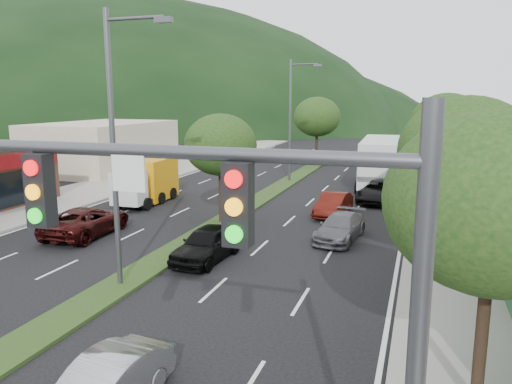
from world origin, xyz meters
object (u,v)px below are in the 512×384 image
(tree_r_c, at_px, (454,142))
(streetlight_mid, at_px, (293,115))
(car_queue_d, at_px, (379,191))
(box_truck, at_px, (149,182))
(car_queue_b, at_px, (340,227))
(car_queue_a, at_px, (207,244))
(car_queue_c, at_px, (333,205))
(tree_r_a, at_px, (494,203))
(tree_med_near, at_px, (221,145))
(motorhome, at_px, (380,161))
(suv_maroon, at_px, (87,221))
(tree_r_d, at_px, (447,124))
(streetlight_near, at_px, (117,138))
(tree_r_b, at_px, (466,153))
(tree_r_e, at_px, (442,121))
(tree_med_far, at_px, (317,117))
(traffic_signal, at_px, (289,288))

(tree_r_c, height_order, streetlight_mid, streetlight_mid)
(car_queue_d, bearing_deg, tree_r_c, -51.96)
(box_truck, bearing_deg, car_queue_b, 157.77)
(car_queue_a, xyz_separation_m, car_queue_c, (3.79, 10.00, -0.06))
(tree_r_a, relative_size, car_queue_b, 1.50)
(tree_med_near, xyz_separation_m, car_queue_c, (5.66, 3.83, -3.74))
(streetlight_mid, xyz_separation_m, car_queue_b, (6.66, -16.17, -4.94))
(car_queue_a, relative_size, car_queue_d, 0.84)
(car_queue_c, bearing_deg, motorhome, 86.90)
(suv_maroon, xyz_separation_m, motorhome, (13.04, 19.34, 1.27))
(suv_maroon, height_order, car_queue_c, suv_maroon)
(tree_r_d, bearing_deg, tree_r_c, -90.00)
(suv_maroon, bearing_deg, streetlight_near, 134.17)
(tree_r_d, relative_size, streetlight_near, 0.72)
(tree_r_c, distance_m, tree_med_near, 12.17)
(box_truck, bearing_deg, car_queue_c, 177.94)
(suv_maroon, bearing_deg, tree_r_d, -139.32)
(tree_r_b, xyz_separation_m, car_queue_d, (-4.09, 14.83, -4.32))
(tree_med_near, bearing_deg, car_queue_c, 34.11)
(tree_med_near, distance_m, car_queue_d, 12.43)
(car_queue_a, xyz_separation_m, box_truck, (-8.69, 9.89, 0.62))
(tree_r_b, xyz_separation_m, car_queue_b, (-5.14, 4.83, -4.39))
(tree_r_e, bearing_deg, tree_med_far, 161.57)
(car_queue_d, xyz_separation_m, box_truck, (-14.73, -5.11, 0.64))
(tree_med_near, xyz_separation_m, streetlight_near, (0.21, -10.00, 1.16))
(streetlight_near, bearing_deg, streetlight_mid, 90.00)
(tree_r_a, height_order, tree_r_c, tree_r_a)
(streetlight_near, bearing_deg, tree_r_e, 69.77)
(tree_r_c, xyz_separation_m, motorhome, (-4.60, 12.88, -2.74))
(car_queue_a, bearing_deg, car_queue_b, 49.05)
(car_queue_a, bearing_deg, streetlight_mid, 98.49)
(tree_r_b, distance_m, tree_med_far, 34.18)
(car_queue_b, distance_m, motorhome, 16.12)
(tree_r_a, bearing_deg, tree_med_near, 130.60)
(motorhome, bearing_deg, tree_r_d, -34.39)
(tree_r_a, xyz_separation_m, car_queue_c, (-6.34, 17.83, -4.14))
(tree_r_c, relative_size, car_queue_a, 1.48)
(tree_r_e, xyz_separation_m, motorhome, (-4.60, -7.12, -2.88))
(streetlight_mid, relative_size, car_queue_d, 1.93)
(tree_med_near, distance_m, motorhome, 16.79)
(tree_r_c, bearing_deg, car_queue_b, -148.35)
(suv_maroon, bearing_deg, motorhome, -126.32)
(tree_r_b, xyz_separation_m, car_queue_a, (-10.13, -0.17, -4.29))
(tree_r_c, height_order, tree_r_d, tree_r_d)
(tree_med_near, bearing_deg, streetlight_near, -88.82)
(tree_r_c, height_order, tree_med_far, tree_med_far)
(car_queue_a, bearing_deg, traffic_signal, -57.86)
(suv_maroon, bearing_deg, tree_r_c, -162.23)
(tree_r_b, xyz_separation_m, tree_med_far, (-12.00, 32.00, -0.03))
(tree_r_c, relative_size, tree_r_e, 0.97)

